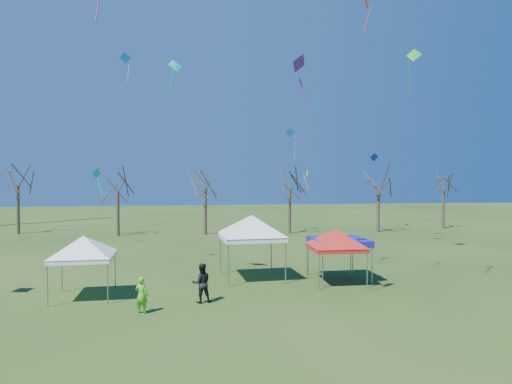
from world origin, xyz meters
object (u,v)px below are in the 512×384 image
tree_0 (17,169)px  tree_2 (205,171)px  tent_red (336,233)px  tree_3 (290,173)px  tree_4 (379,173)px  person_green (142,295)px  tent_white_mid (251,219)px  tent_white_west (83,240)px  tree_1 (117,176)px  tree_5 (444,176)px  person_dark (202,283)px  tent_blue (339,242)px

tree_0 → tree_2: tree_0 is taller
tent_red → tree_2: bearing=106.5°
tree_3 → tree_4: (9.32, -0.04, -0.02)m
tree_4 → person_green: size_ratio=5.14×
tree_0 → tent_white_mid: 30.92m
tent_white_west → tent_white_mid: (8.37, 2.93, 0.59)m
tree_3 → tent_white_mid: tree_3 is taller
tent_white_mid → tree_4: bearing=51.3°
tree_1 → person_green: bearing=-78.9°
tree_0 → tree_3: bearing=-7.1°
tree_5 → tent_white_mid: tree_5 is taller
tree_2 → person_dark: 24.97m
tent_red → tree_4: bearing=62.0°
tree_3 → tent_blue: bearing=-94.4°
tent_white_west → tent_white_mid: tent_white_mid is taller
tree_2 → person_green: (-3.30, -25.67, -5.52)m
person_green → tree_5: bearing=-117.2°
tree_4 → tent_blue: tree_4 is taller
tree_2 → tree_3: 8.41m
tree_3 → tree_4: bearing=-0.3°
tree_4 → tent_white_mid: (-15.64, -19.49, -2.73)m
tree_0 → tent_blue: size_ratio=2.79×
tent_white_mid → person_dark: bearing=-122.4°
tree_2 → tent_white_west: tree_2 is taller
tree_0 → tree_5: tree_0 is taller
tent_blue → person_dark: 8.51m
tree_4 → person_green: tree_4 is taller
person_dark → tree_5: bearing=-144.0°
tree_3 → person_green: bearing=-114.8°
tree_5 → tent_red: size_ratio=1.95×
person_dark → person_green: person_dark is taller
tree_1 → tent_white_mid: tree_1 is taller
tree_1 → tent_white_mid: bearing=-62.5°
tree_1 → tree_5: size_ratio=1.01×
tree_0 → person_green: tree_0 is taller
tent_white_west → tent_blue: (13.13, 2.01, -0.63)m
tree_5 → tent_white_west: 40.71m
tree_4 → person_dark: 30.74m
tree_3 → tent_blue: tree_3 is taller
person_dark → tree_1: bearing=-81.0°
tree_3 → person_dark: (-9.18, -24.04, -5.18)m
tree_0 → tent_white_west: size_ratio=2.19×
tree_1 → tent_white_west: 23.37m
tree_2 → person_dark: bearing=-91.8°
tree_1 → tree_4: 26.13m
tree_3 → tree_5: 17.81m
tree_0 → tree_2: (18.48, -3.01, -0.20)m
tree_1 → tent_white_west: (2.11, -23.07, -3.05)m
tent_white_west → person_green: bearing=-43.8°
tree_1 → tent_red: size_ratio=1.97×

